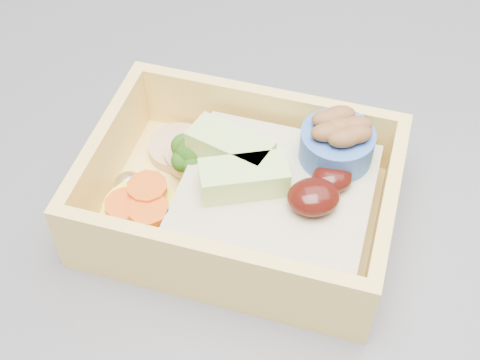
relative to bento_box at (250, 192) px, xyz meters
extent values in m
cube|color=#343439|center=(-0.12, 0.07, -0.04)|extent=(1.24, 0.84, 0.04)
cube|color=#FFD469|center=(-0.01, 0.00, -0.02)|extent=(0.21, 0.18, 0.01)
cube|color=#FFD469|center=(0.02, 0.05, 0.01)|extent=(0.16, 0.08, 0.04)
cube|color=#FFD469|center=(-0.03, -0.05, 0.01)|extent=(0.16, 0.08, 0.04)
cube|color=#FFD469|center=(0.07, -0.03, 0.01)|extent=(0.05, 0.10, 0.04)
cube|color=#FFD469|center=(-0.08, 0.03, 0.01)|extent=(0.05, 0.10, 0.04)
cube|color=tan|center=(0.01, -0.01, 0.00)|extent=(0.14, 0.13, 0.03)
ellipsoid|color=#360C08|center=(0.03, -0.02, 0.02)|extent=(0.04, 0.03, 0.02)
ellipsoid|color=#360C08|center=(0.04, -0.01, 0.02)|extent=(0.03, 0.03, 0.01)
cube|color=#B8E276|center=(0.00, -0.01, 0.02)|extent=(0.05, 0.02, 0.02)
cube|color=#B8E276|center=(-0.01, 0.02, 0.02)|extent=(0.05, 0.05, 0.02)
cylinder|color=#7CB762|center=(-0.03, 0.03, -0.01)|extent=(0.01, 0.01, 0.02)
sphere|color=#285714|center=(-0.03, 0.03, 0.01)|extent=(0.02, 0.02, 0.02)
sphere|color=#285714|center=(-0.02, 0.03, 0.01)|extent=(0.02, 0.02, 0.02)
sphere|color=#285714|center=(-0.03, 0.03, 0.01)|extent=(0.02, 0.02, 0.02)
sphere|color=#285714|center=(-0.03, 0.02, 0.01)|extent=(0.01, 0.01, 0.01)
sphere|color=#285714|center=(-0.04, 0.02, 0.01)|extent=(0.01, 0.01, 0.01)
sphere|color=#285714|center=(-0.03, 0.03, 0.01)|extent=(0.01, 0.01, 0.01)
cylinder|color=#FFF328|center=(-0.06, 0.00, 0.00)|extent=(0.04, 0.04, 0.02)
cylinder|color=#E55513|center=(-0.06, 0.00, 0.01)|extent=(0.02, 0.02, 0.00)
cylinder|color=#E55513|center=(-0.07, -0.01, 0.01)|extent=(0.02, 0.02, 0.00)
cylinder|color=#E55513|center=(-0.06, -0.01, 0.01)|extent=(0.02, 0.02, 0.00)
cylinder|color=#E55513|center=(-0.06, 0.00, 0.01)|extent=(0.02, 0.02, 0.00)
cylinder|color=tan|center=(-0.04, 0.05, -0.01)|extent=(0.04, 0.04, 0.01)
cylinder|color=tan|center=(-0.03, 0.04, -0.01)|extent=(0.04, 0.04, 0.01)
ellipsoid|color=silver|center=(-0.01, 0.04, -0.01)|extent=(0.02, 0.02, 0.02)
ellipsoid|color=silver|center=(-0.07, 0.02, -0.01)|extent=(0.02, 0.02, 0.02)
cylinder|color=#345FB4|center=(0.05, 0.01, 0.02)|extent=(0.04, 0.04, 0.02)
ellipsoid|color=brown|center=(0.05, 0.01, 0.04)|extent=(0.02, 0.02, 0.01)
ellipsoid|color=brown|center=(0.06, 0.01, 0.04)|extent=(0.02, 0.02, 0.01)
ellipsoid|color=brown|center=(0.05, 0.02, 0.04)|extent=(0.02, 0.02, 0.01)
ellipsoid|color=brown|center=(0.05, 0.00, 0.04)|extent=(0.02, 0.02, 0.01)
ellipsoid|color=brown|center=(0.04, 0.01, 0.04)|extent=(0.02, 0.02, 0.01)
ellipsoid|color=brown|center=(0.06, 0.00, 0.04)|extent=(0.02, 0.02, 0.01)
ellipsoid|color=brown|center=(0.05, 0.02, 0.04)|extent=(0.02, 0.02, 0.01)
camera|label=1|loc=(-0.04, -0.24, 0.30)|focal=50.00mm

